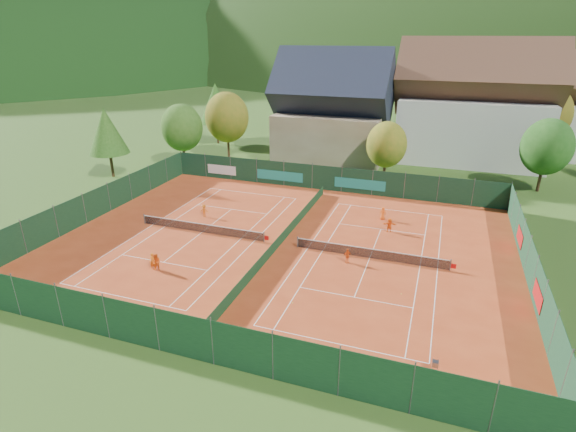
{
  "coord_description": "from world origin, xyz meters",
  "views": [
    {
      "loc": [
        12.66,
        -34.03,
        17.6
      ],
      "look_at": [
        0.0,
        2.0,
        2.0
      ],
      "focal_mm": 28.0,
      "sensor_mm": 36.0,
      "label": 1
    }
  ],
  "objects_px": {
    "player_left_near": "(153,262)",
    "player_left_far": "(204,211)",
    "chalet": "(333,115)",
    "player_right_far_a": "(383,213)",
    "player_right_far_b": "(389,225)",
    "player_left_mid": "(157,262)",
    "ball_hopper": "(435,364)",
    "player_right_near": "(347,256)",
    "hotel_block_a": "(473,110)",
    "hotel_block_b": "(570,112)"
  },
  "relations": [
    {
      "from": "hotel_block_b",
      "to": "player_left_mid",
      "type": "height_order",
      "value": "hotel_block_b"
    },
    {
      "from": "hotel_block_a",
      "to": "player_right_far_a",
      "type": "bearing_deg",
      "value": -106.92
    },
    {
      "from": "chalet",
      "to": "hotel_block_b",
      "type": "xyz_separation_m",
      "value": [
        33.0,
        14.0,
        -0.01
      ]
    },
    {
      "from": "player_left_far",
      "to": "chalet",
      "type": "bearing_deg",
      "value": -113.4
    },
    {
      "from": "player_left_near",
      "to": "player_right_far_b",
      "type": "distance_m",
      "value": 21.73
    },
    {
      "from": "player_right_far_a",
      "to": "player_right_far_b",
      "type": "bearing_deg",
      "value": 113.4
    },
    {
      "from": "hotel_block_b",
      "to": "player_left_near",
      "type": "bearing_deg",
      "value": -126.33
    },
    {
      "from": "player_left_mid",
      "to": "player_right_far_b",
      "type": "bearing_deg",
      "value": 38.44
    },
    {
      "from": "hotel_block_b",
      "to": "player_right_near",
      "type": "distance_m",
      "value": 51.53
    },
    {
      "from": "player_right_far_a",
      "to": "player_right_far_b",
      "type": "distance_m",
      "value": 3.03
    },
    {
      "from": "hotel_block_b",
      "to": "player_right_far_b",
      "type": "height_order",
      "value": "hotel_block_b"
    },
    {
      "from": "hotel_block_a",
      "to": "player_left_far",
      "type": "height_order",
      "value": "hotel_block_a"
    },
    {
      "from": "player_left_near",
      "to": "player_right_far_a",
      "type": "distance_m",
      "value": 22.91
    },
    {
      "from": "player_left_near",
      "to": "player_left_far",
      "type": "bearing_deg",
      "value": 80.66
    },
    {
      "from": "hotel_block_a",
      "to": "ball_hopper",
      "type": "distance_m",
      "value": 48.98
    },
    {
      "from": "player_left_mid",
      "to": "player_right_near",
      "type": "distance_m",
      "value": 15.4
    },
    {
      "from": "hotel_block_b",
      "to": "player_right_near",
      "type": "bearing_deg",
      "value": -117.5
    },
    {
      "from": "player_left_near",
      "to": "player_left_far",
      "type": "xyz_separation_m",
      "value": [
        -1.71,
        11.34,
        -0.07
      ]
    },
    {
      "from": "chalet",
      "to": "hotel_block_a",
      "type": "relative_size",
      "value": 0.75
    },
    {
      "from": "player_left_near",
      "to": "player_right_far_b",
      "type": "bearing_deg",
      "value": 21.41
    },
    {
      "from": "player_left_near",
      "to": "player_right_near",
      "type": "distance_m",
      "value": 15.7
    },
    {
      "from": "player_left_near",
      "to": "player_right_far_a",
      "type": "xyz_separation_m",
      "value": [
        15.78,
        16.61,
        -0.05
      ]
    },
    {
      "from": "player_left_near",
      "to": "player_right_near",
      "type": "xyz_separation_m",
      "value": [
        14.38,
        6.3,
        -0.09
      ]
    },
    {
      "from": "player_right_near",
      "to": "player_right_far_b",
      "type": "distance_m",
      "value": 7.85
    },
    {
      "from": "ball_hopper",
      "to": "chalet",
      "type": "bearing_deg",
      "value": 111.56
    },
    {
      "from": "hotel_block_a",
      "to": "player_right_far_b",
      "type": "xyz_separation_m",
      "value": [
        -7.2,
        -29.93,
        -6.68
      ]
    },
    {
      "from": "player_right_near",
      "to": "player_right_far_a",
      "type": "height_order",
      "value": "player_right_far_a"
    },
    {
      "from": "hotel_block_a",
      "to": "ball_hopper",
      "type": "bearing_deg",
      "value": -92.63
    },
    {
      "from": "player_left_far",
      "to": "player_left_near",
      "type": "bearing_deg",
      "value": 89.46
    },
    {
      "from": "player_left_mid",
      "to": "player_right_far_a",
      "type": "relative_size",
      "value": 1.05
    },
    {
      "from": "player_right_near",
      "to": "player_right_far_b",
      "type": "bearing_deg",
      "value": 29.34
    },
    {
      "from": "player_left_mid",
      "to": "player_left_far",
      "type": "relative_size",
      "value": 1.08
    },
    {
      "from": "player_right_near",
      "to": "player_left_far",
      "type": "bearing_deg",
      "value": 120.01
    },
    {
      "from": "chalet",
      "to": "player_right_far_b",
      "type": "height_order",
      "value": "chalet"
    },
    {
      "from": "hotel_block_a",
      "to": "player_left_mid",
      "type": "relative_size",
      "value": 15.14
    },
    {
      "from": "hotel_block_b",
      "to": "player_right_far_b",
      "type": "xyz_separation_m",
      "value": [
        -21.2,
        -37.93,
        -5.91
      ]
    },
    {
      "from": "ball_hopper",
      "to": "player_right_near",
      "type": "relative_size",
      "value": 0.63
    },
    {
      "from": "ball_hopper",
      "to": "player_left_mid",
      "type": "xyz_separation_m",
      "value": [
        -21.48,
        4.79,
        0.16
      ]
    },
    {
      "from": "player_left_mid",
      "to": "player_right_far_b",
      "type": "xyz_separation_m",
      "value": [
        16.5,
        13.72,
        -0.01
      ]
    },
    {
      "from": "chalet",
      "to": "player_right_far_a",
      "type": "height_order",
      "value": "chalet"
    },
    {
      "from": "hotel_block_a",
      "to": "player_right_near",
      "type": "height_order",
      "value": "hotel_block_a"
    },
    {
      "from": "hotel_block_a",
      "to": "player_left_far",
      "type": "relative_size",
      "value": 16.42
    },
    {
      "from": "chalet",
      "to": "player_right_far_b",
      "type": "xyz_separation_m",
      "value": [
        11.8,
        -23.93,
        -5.92
      ]
    },
    {
      "from": "chalet",
      "to": "player_left_mid",
      "type": "relative_size",
      "value": 11.35
    },
    {
      "from": "chalet",
      "to": "player_left_far",
      "type": "relative_size",
      "value": 12.32
    },
    {
      "from": "ball_hopper",
      "to": "player_right_far_a",
      "type": "bearing_deg",
      "value": 105.72
    },
    {
      "from": "player_right_near",
      "to": "player_left_near",
      "type": "bearing_deg",
      "value": 161.06
    },
    {
      "from": "player_left_near",
      "to": "player_left_far",
      "type": "distance_m",
      "value": 11.47
    },
    {
      "from": "player_left_far",
      "to": "player_right_far_b",
      "type": "distance_m",
      "value": 18.68
    },
    {
      "from": "chalet",
      "to": "player_left_far",
      "type": "xyz_separation_m",
      "value": [
        -6.72,
        -26.36,
        -5.97
      ]
    }
  ]
}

